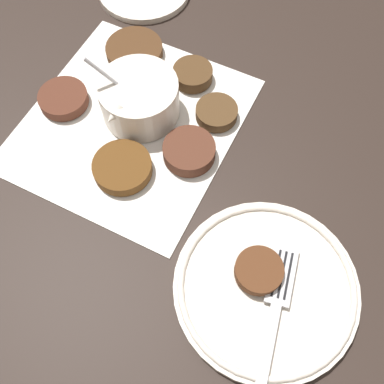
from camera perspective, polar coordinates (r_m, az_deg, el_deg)
ground_plane at (r=0.65m, az=-5.91°, el=8.48°), size 4.00×4.00×0.00m
napkin at (r=0.65m, az=-7.72°, el=8.71°), size 0.35×0.32×0.00m
sauce_bowl at (r=0.64m, az=-6.72°, el=11.51°), size 0.12×0.11×0.10m
fritter_0 at (r=0.73m, az=-7.33°, el=17.44°), size 0.09×0.09×0.01m
fritter_1 at (r=0.69m, az=-16.01°, el=11.33°), size 0.07×0.07×0.02m
fritter_2 at (r=0.60m, az=-8.83°, el=3.09°), size 0.08×0.08×0.02m
fritter_3 at (r=0.65m, az=3.14°, el=10.05°), size 0.06×0.06×0.02m
fritter_4 at (r=0.69m, az=0.09°, el=14.72°), size 0.06×0.06×0.02m
fritter_5 at (r=0.61m, az=-0.37°, el=5.21°), size 0.07×0.07×0.02m
serving_plate at (r=0.54m, az=9.38°, el=-11.85°), size 0.22×0.22×0.02m
fritter_on_plate at (r=0.53m, az=8.49°, el=-9.83°), size 0.06×0.06×0.01m
fork at (r=0.53m, az=10.61°, el=-14.04°), size 0.19×0.08×0.00m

